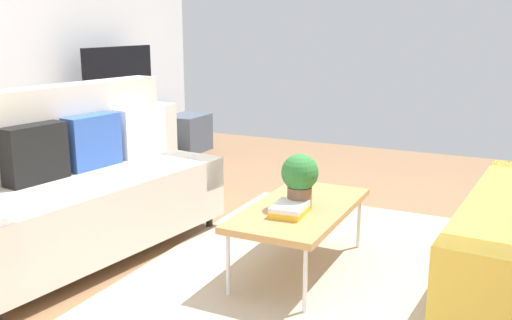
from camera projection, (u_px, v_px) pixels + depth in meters
The scene contains 14 objects.
ground_plane at pixel (276, 271), 3.54m from camera, with size 7.68×7.68×0.00m, color #936B47.
area_rug at pixel (327, 278), 3.43m from camera, with size 2.90×2.20×0.01m, color tan.
couch_beige at pixel (77, 188), 3.73m from camera, with size 1.99×1.08×1.10m.
coffee_table at pixel (300, 210), 3.46m from camera, with size 1.10×0.56×0.42m.
tv_console at pixel (121, 141), 5.88m from camera, with size 1.40×0.44×0.64m, color silver.
tv at pixel (119, 80), 5.73m from camera, with size 1.00×0.20×0.64m.
storage_trunk at pixel (188, 133), 6.82m from camera, with size 0.52×0.40×0.44m, color #4C5666.
potted_plant at pixel (300, 178), 3.38m from camera, with size 0.22×0.22×0.33m.
table_book_0 at pixel (290, 212), 3.30m from camera, with size 0.24×0.18×0.04m, color gold.
table_book_1 at pixel (290, 206), 3.30m from camera, with size 0.24×0.18×0.03m, color silver.
vase_0 at pixel (74, 108), 5.30m from camera, with size 0.10×0.10×0.18m, color #33B29E.
vase_1 at pixel (86, 106), 5.44m from camera, with size 0.09×0.09×0.20m, color #B24C4C.
bottle_0 at pixel (104, 105), 5.53m from camera, with size 0.05×0.05×0.17m, color #3F8C4C.
bottle_1 at pixel (110, 101), 5.61m from camera, with size 0.06×0.06×0.23m, color #3F8C4C.
Camera 1 is at (-3.00, -1.33, 1.50)m, focal length 39.95 mm.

